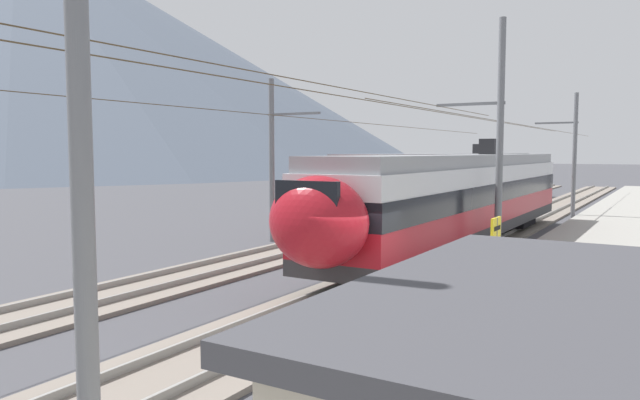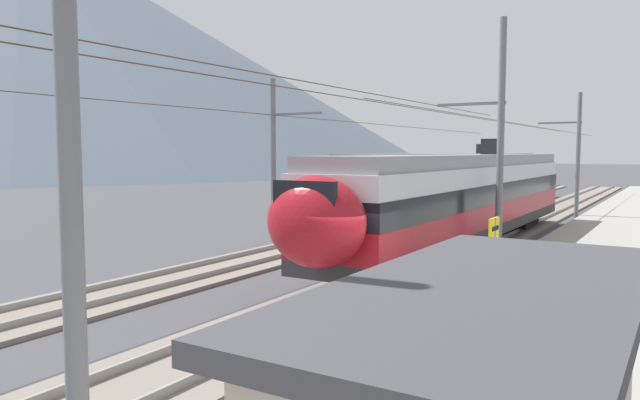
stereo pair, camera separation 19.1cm
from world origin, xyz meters
name	(u,v)px [view 1 (the left image)]	position (x,y,z in m)	size (l,w,h in m)	color
ground_plane	(372,318)	(0.00, 0.00, 0.00)	(400.00, 400.00, 0.00)	#424247
platform_slab	(613,350)	(0.00, -5.19, 0.14)	(120.00, 8.23, 0.28)	gray
track_near	(326,308)	(0.00, 1.27, 0.07)	(120.00, 3.00, 0.28)	slate
track_far	(164,283)	(0.00, 6.88, 0.07)	(120.00, 3.00, 0.28)	slate
train_near_platform	(461,196)	(10.60, 1.27, 2.22)	(23.48, 2.88, 4.27)	#2D2D30
train_far_track	(456,177)	(26.80, 6.88, 2.23)	(32.76, 2.95, 4.27)	#2D2D30
catenary_mast_west	(70,123)	(-8.57, -0.69, 4.27)	(45.63, 2.41, 8.23)	slate
catenary_mast_mid	(495,140)	(8.08, -0.69, 4.35)	(45.63, 2.41, 8.47)	slate
catenary_mast_east	(571,153)	(24.90, -0.67, 3.89)	(45.63, 2.41, 7.38)	slate
catenary_mast_far_side	(275,156)	(8.74, 9.01, 3.78)	(45.63, 2.62, 7.14)	slate
platform_sign	(496,241)	(1.54, -2.48, 1.85)	(0.70, 0.08, 2.13)	#59595B
passenger_walking	(351,369)	(-6.11, -2.70, 1.23)	(0.53, 0.22, 1.69)	#383842
handbag_near_sign	(501,293)	(2.32, -2.44, 0.44)	(0.32, 0.18, 0.43)	maroon
potted_plant_platform_edge	(405,389)	(-5.26, -3.08, 0.76)	(0.54, 0.54, 0.81)	brown
mountain_right_ridge	(21,47)	(84.05, 144.99, 31.68)	(214.18, 214.18, 63.36)	#515B6B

